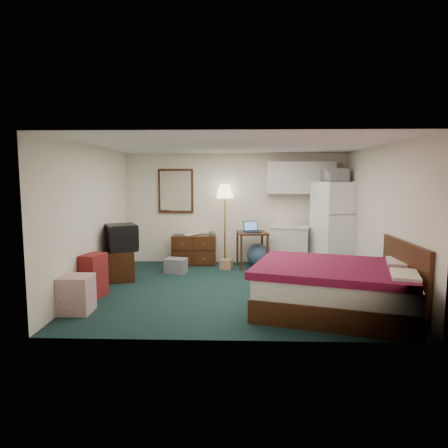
{
  "coord_description": "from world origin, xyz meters",
  "views": [
    {
      "loc": [
        0.05,
        -6.87,
        1.97
      ],
      "look_at": [
        -0.18,
        0.09,
        1.14
      ],
      "focal_mm": 32.0,
      "sensor_mm": 36.0,
      "label": 1
    }
  ],
  "objects_px": {
    "bed": "(335,289)",
    "desk": "(252,250)",
    "floor_lamp": "(225,225)",
    "fridge": "(334,226)",
    "kitchen_counter": "(290,246)",
    "suitcase": "(94,276)",
    "tv_stand": "(119,265)",
    "dresser": "(194,250)"
  },
  "relations": [
    {
      "from": "bed",
      "to": "tv_stand",
      "type": "bearing_deg",
      "value": 171.6
    },
    {
      "from": "kitchen_counter",
      "to": "bed",
      "type": "bearing_deg",
      "value": -72.18
    },
    {
      "from": "desk",
      "to": "tv_stand",
      "type": "height_order",
      "value": "desk"
    },
    {
      "from": "tv_stand",
      "to": "suitcase",
      "type": "bearing_deg",
      "value": -110.11
    },
    {
      "from": "dresser",
      "to": "bed",
      "type": "xyz_separation_m",
      "value": [
        2.4,
        -3.16,
        0.01
      ]
    },
    {
      "from": "dresser",
      "to": "suitcase",
      "type": "bearing_deg",
      "value": -119.96
    },
    {
      "from": "bed",
      "to": "suitcase",
      "type": "relative_size",
      "value": 3.03
    },
    {
      "from": "kitchen_counter",
      "to": "tv_stand",
      "type": "bearing_deg",
      "value": -145.24
    },
    {
      "from": "fridge",
      "to": "bed",
      "type": "xyz_separation_m",
      "value": [
        -0.65,
        -2.82,
        -0.59
      ]
    },
    {
      "from": "kitchen_counter",
      "to": "bed",
      "type": "distance_m",
      "value": 3.1
    },
    {
      "from": "floor_lamp",
      "to": "bed",
      "type": "xyz_separation_m",
      "value": [
        1.7,
        -3.22,
        -0.55
      ]
    },
    {
      "from": "desk",
      "to": "kitchen_counter",
      "type": "relative_size",
      "value": 0.91
    },
    {
      "from": "desk",
      "to": "fridge",
      "type": "distance_m",
      "value": 1.83
    },
    {
      "from": "floor_lamp",
      "to": "fridge",
      "type": "height_order",
      "value": "fridge"
    },
    {
      "from": "dresser",
      "to": "fridge",
      "type": "height_order",
      "value": "fridge"
    },
    {
      "from": "dresser",
      "to": "desk",
      "type": "distance_m",
      "value": 1.33
    },
    {
      "from": "bed",
      "to": "floor_lamp",
      "type": "bearing_deg",
      "value": 134.75
    },
    {
      "from": "floor_lamp",
      "to": "dresser",
      "type": "bearing_deg",
      "value": -175.56
    },
    {
      "from": "floor_lamp",
      "to": "fridge",
      "type": "distance_m",
      "value": 2.39
    },
    {
      "from": "tv_stand",
      "to": "suitcase",
      "type": "height_order",
      "value": "suitcase"
    },
    {
      "from": "floor_lamp",
      "to": "bed",
      "type": "relative_size",
      "value": 0.83
    },
    {
      "from": "kitchen_counter",
      "to": "bed",
      "type": "height_order",
      "value": "kitchen_counter"
    },
    {
      "from": "kitchen_counter",
      "to": "floor_lamp",
      "type": "bearing_deg",
      "value": -171.59
    },
    {
      "from": "floor_lamp",
      "to": "tv_stand",
      "type": "xyz_separation_m",
      "value": [
        -1.98,
        -1.48,
        -0.62
      ]
    },
    {
      "from": "fridge",
      "to": "tv_stand",
      "type": "distance_m",
      "value": 4.51
    },
    {
      "from": "floor_lamp",
      "to": "kitchen_counter",
      "type": "height_order",
      "value": "floor_lamp"
    },
    {
      "from": "floor_lamp",
      "to": "kitchen_counter",
      "type": "distance_m",
      "value": 1.54
    },
    {
      "from": "desk",
      "to": "fridge",
      "type": "relative_size",
      "value": 0.42
    },
    {
      "from": "fridge",
      "to": "floor_lamp",
      "type": "bearing_deg",
      "value": 151.99
    },
    {
      "from": "bed",
      "to": "suitcase",
      "type": "bearing_deg",
      "value": -172.62
    },
    {
      "from": "dresser",
      "to": "fridge",
      "type": "bearing_deg",
      "value": -7.74
    },
    {
      "from": "fridge",
      "to": "suitcase",
      "type": "distance_m",
      "value": 4.97
    },
    {
      "from": "floor_lamp",
      "to": "kitchen_counter",
      "type": "relative_size",
      "value": 2.09
    },
    {
      "from": "desk",
      "to": "kitchen_counter",
      "type": "xyz_separation_m",
      "value": [
        0.86,
        0.22,
        0.04
      ]
    },
    {
      "from": "bed",
      "to": "tv_stand",
      "type": "xyz_separation_m",
      "value": [
        -3.69,
        1.74,
        -0.06
      ]
    },
    {
      "from": "bed",
      "to": "desk",
      "type": "bearing_deg",
      "value": 127.81
    },
    {
      "from": "tv_stand",
      "to": "desk",
      "type": "bearing_deg",
      "value": 8.39
    },
    {
      "from": "floor_lamp",
      "to": "bed",
      "type": "bearing_deg",
      "value": -62.11
    },
    {
      "from": "floor_lamp",
      "to": "fridge",
      "type": "relative_size",
      "value": 0.97
    },
    {
      "from": "suitcase",
      "to": "desk",
      "type": "bearing_deg",
      "value": 53.56
    },
    {
      "from": "floor_lamp",
      "to": "desk",
      "type": "xyz_separation_m",
      "value": [
        0.6,
        -0.34,
        -0.51
      ]
    },
    {
      "from": "floor_lamp",
      "to": "tv_stand",
      "type": "bearing_deg",
      "value": -143.3
    }
  ]
}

